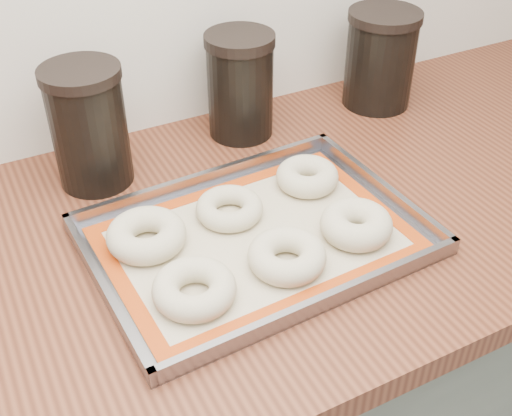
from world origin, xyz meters
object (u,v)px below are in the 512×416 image
bagel_front_left (194,289)px  bagel_front_mid (287,256)px  bagel_front_right (356,224)px  canister_mid (240,85)px  bagel_back_right (307,176)px  canister_right (380,59)px  canister_left (89,126)px  baking_tray (256,238)px  bagel_back_left (146,235)px  bagel_back_mid (229,208)px

bagel_front_left → bagel_front_mid: bagel_front_mid is taller
bagel_front_right → canister_mid: canister_mid is taller
bagel_front_mid → bagel_back_right: 0.19m
bagel_front_mid → bagel_front_right: 0.12m
canister_right → canister_left: bearing=-179.0°
bagel_front_left → canister_mid: bearing=55.8°
bagel_front_right → canister_mid: bearing=92.0°
baking_tray → canister_right: bearing=33.7°
bagel_front_right → canister_mid: 0.35m
bagel_back_right → canister_left: canister_left is taller
bagel_front_left → bagel_back_left: (-0.02, 0.13, 0.00)m
bagel_back_left → canister_mid: size_ratio=0.61×
baking_tray → bagel_back_left: size_ratio=4.23×
baking_tray → canister_right: 0.49m
bagel_back_left → canister_right: canister_right is taller
bagel_back_mid → canister_left: (-0.14, 0.19, 0.08)m
baking_tray → canister_right: canister_right is taller
bagel_back_mid → canister_mid: canister_mid is taller
baking_tray → bagel_back_left: 0.15m
bagel_back_left → canister_left: canister_left is taller
bagel_back_mid → bagel_front_mid: bearing=-80.9°
bagel_front_right → bagel_front_mid: bearing=-174.5°
bagel_front_mid → canister_right: (0.39, 0.34, 0.07)m
bagel_front_right → bagel_back_right: (0.00, 0.14, -0.00)m
bagel_back_right → bagel_back_mid: bearing=-173.7°
bagel_front_left → bagel_back_right: same height
bagel_back_right → bagel_back_left: bearing=-175.3°
bagel_front_left → canister_left: (-0.03, 0.33, 0.08)m
baking_tray → canister_left: 0.32m
bagel_back_left → canister_mid: bearing=41.4°
baking_tray → canister_left: size_ratio=2.43×
bagel_back_left → canister_mid: canister_mid is taller
baking_tray → bagel_back_mid: bagel_back_mid is taller
canister_mid → canister_right: size_ratio=1.02×
canister_right → bagel_front_right: bearing=-129.7°
canister_mid → bagel_front_left: bearing=-124.2°
bagel_back_left → canister_mid: 0.35m
bagel_front_left → canister_left: size_ratio=0.55×
bagel_front_mid → bagel_back_left: (-0.15, 0.13, 0.00)m
bagel_back_left → bagel_back_mid: (0.13, 0.01, -0.00)m
bagel_front_right → bagel_back_left: bagel_front_right is taller
bagel_front_left → bagel_back_left: size_ratio=0.97×
bagel_back_left → bagel_back_right: size_ratio=1.13×
bagel_back_mid → bagel_front_right: bearing=-41.1°
canister_mid → canister_left: bearing=-173.9°
bagel_back_left → canister_left: (-0.01, 0.20, 0.07)m
bagel_front_mid → canister_mid: canister_mid is taller
canister_left → canister_mid: 0.28m
bagel_back_left → canister_left: size_ratio=0.57×
bagel_back_left → bagel_back_right: (0.28, 0.02, -0.00)m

